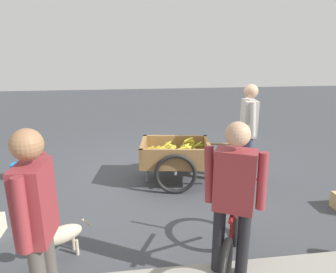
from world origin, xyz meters
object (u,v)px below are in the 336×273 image
cyclist_person (234,193)px  plastic_bucket (21,171)px  bystander_person (37,217)px  fruit_cart (175,156)px  vendor_person (248,125)px  dog (57,236)px  bicycle (232,241)px

cyclist_person → plastic_bucket: 3.93m
cyclist_person → bystander_person: 1.57m
fruit_cart → bystander_person: 2.95m
vendor_person → dog: 3.15m
fruit_cart → plastic_bucket: 2.63m
dog → cyclist_person: bearing=161.4°
cyclist_person → bicycle: bearing=-116.4°
bystander_person → dog: bearing=-82.8°
vendor_person → dog: vendor_person is taller
vendor_person → cyclist_person: bearing=64.9°
vendor_person → cyclist_person: 2.34m
bicycle → cyclist_person: (0.07, 0.14, 0.58)m
fruit_cart → dog: (1.51, 1.73, -0.17)m
vendor_person → bicycle: vendor_person is taller
fruit_cart → bystander_person: bearing=61.1°
fruit_cart → cyclist_person: (-0.14, 2.29, 0.49)m
plastic_bucket → bystander_person: (-1.18, 2.98, 0.83)m
plastic_bucket → bystander_person: size_ratio=0.18×
plastic_bucket → fruit_cart: bearing=170.4°
bicycle → dog: size_ratio=2.52×
dog → bystander_person: bearing=97.2°
dog → bystander_person: bystander_person is taller
bicycle → dog: bearing=-13.7°
bicycle → bystander_person: size_ratio=0.93×
vendor_person → bystander_person: bystander_person is taller
dog → plastic_bucket: bearing=-63.7°
dog → fruit_cart: bearing=-131.0°
vendor_person → cyclist_person: (0.99, 2.12, -0.04)m
fruit_cart → bystander_person: bystander_person is taller
fruit_cart → vendor_person: 1.26m
bicycle → plastic_bucket: bearing=-42.9°
bicycle → bystander_person: 1.77m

